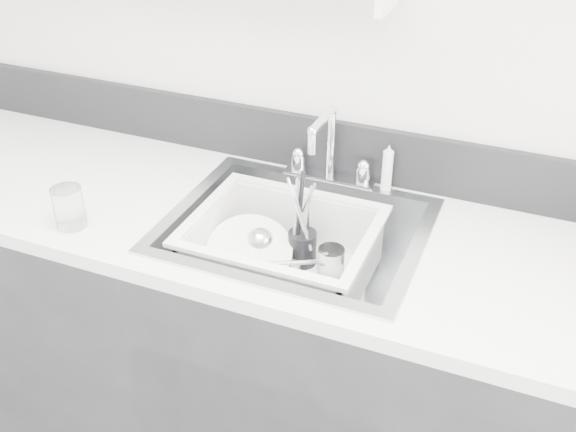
% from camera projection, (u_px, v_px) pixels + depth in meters
% --- Properties ---
extents(counter_run, '(3.20, 0.62, 0.92)m').
position_uv_depth(counter_run, '(295.00, 360.00, 1.93)').
color(counter_run, black).
rests_on(counter_run, ground).
extents(backsplash, '(3.20, 0.02, 0.16)m').
position_uv_depth(backsplash, '(336.00, 148.00, 1.87)').
color(backsplash, black).
rests_on(backsplash, counter_run).
extents(sink, '(0.64, 0.52, 0.20)m').
position_uv_depth(sink, '(295.00, 255.00, 1.73)').
color(sink, silver).
rests_on(sink, counter_run).
extents(faucet, '(0.26, 0.18, 0.23)m').
position_uv_depth(faucet, '(329.00, 162.00, 1.84)').
color(faucet, silver).
rests_on(faucet, counter_run).
extents(side_sprayer, '(0.03, 0.03, 0.14)m').
position_uv_depth(side_sprayer, '(387.00, 168.00, 1.79)').
color(side_sprayer, silver).
rests_on(side_sprayer, counter_run).
extents(wash_tub, '(0.54, 0.48, 0.18)m').
position_uv_depth(wash_tub, '(283.00, 252.00, 1.72)').
color(wash_tub, silver).
rests_on(wash_tub, sink).
extents(plate_stack, '(0.28, 0.27, 0.11)m').
position_uv_depth(plate_stack, '(253.00, 261.00, 1.77)').
color(plate_stack, white).
rests_on(plate_stack, wash_tub).
extents(utensil_cup, '(0.08, 0.08, 0.26)m').
position_uv_depth(utensil_cup, '(302.00, 245.00, 1.78)').
color(utensil_cup, black).
rests_on(utensil_cup, wash_tub).
extents(ladle, '(0.29, 0.29, 0.09)m').
position_uv_depth(ladle, '(270.00, 264.00, 1.73)').
color(ladle, silver).
rests_on(ladle, wash_tub).
extents(tumbler_in_tub, '(0.09, 0.09, 0.10)m').
position_uv_depth(tumbler_in_tub, '(331.00, 265.00, 1.72)').
color(tumbler_in_tub, white).
rests_on(tumbler_in_tub, wash_tub).
extents(tumbler_counter, '(0.09, 0.09, 0.11)m').
position_uv_depth(tumbler_counter, '(69.00, 207.00, 1.66)').
color(tumbler_counter, white).
rests_on(tumbler_counter, counter_run).
extents(bowl_small, '(0.12, 0.12, 0.03)m').
position_uv_depth(bowl_small, '(323.00, 295.00, 1.67)').
color(bowl_small, white).
rests_on(bowl_small, wash_tub).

